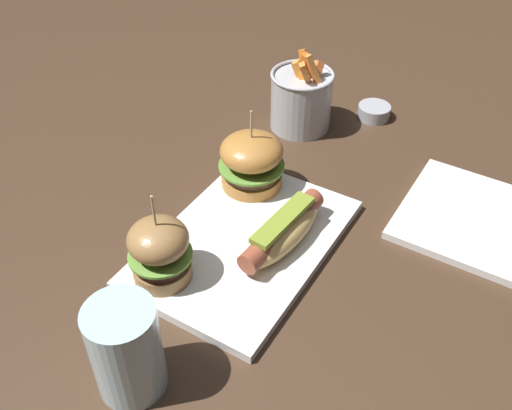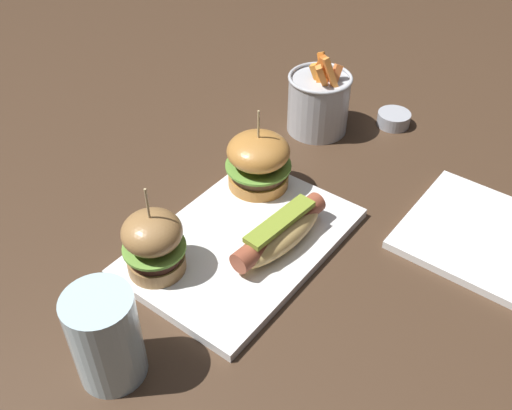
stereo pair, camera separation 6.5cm
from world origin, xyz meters
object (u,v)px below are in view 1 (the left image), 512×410
Objects in this scene: slider_right at (252,161)px; side_plate at (474,219)px; slider_left at (160,251)px; platter_main at (244,243)px; fries_bucket at (301,99)px; water_glass at (126,350)px; sauce_ramekin at (374,111)px; hot_dog at (283,231)px.

slider_right is 0.64× the size of side_plate.
side_plate is at bearing -43.88° from slider_left.
platter_main is 2.44× the size of slider_right.
fries_bucket reaches higher than slider_right.
water_glass reaches higher than side_plate.
slider_right is at bearing 164.94° from sauce_ramekin.
hot_dog reaches higher than sauce_ramekin.
sauce_ramekin is at bearing -1.42° from water_glass.
platter_main is at bearing -153.37° from slider_right.
fries_bucket is at bearing 23.36° from hot_dog.
slider_left is at bearing 24.84° from water_glass.
slider_right is 0.89× the size of fries_bucket.
water_glass is at bearing 171.42° from hot_dog.
hot_dog is 0.14m from slider_right.
side_plate is 0.54m from water_glass.
fries_bucket is (0.43, 0.02, -0.00)m from slider_left.
slider_left is (-0.13, 0.10, 0.02)m from hot_dog.
side_plate is at bearing -28.65° from water_glass.
hot_dog is at bearing -176.45° from sauce_ramekin.
sauce_ramekin is 0.66m from water_glass.
slider_right is (0.09, 0.11, 0.02)m from hot_dog.
water_glass is at bearing -171.23° from fries_bucket.
hot_dog is 0.29m from side_plate.
water_glass reaches higher than sauce_ramekin.
sauce_ramekin is (0.10, -0.10, -0.04)m from fries_bucket.
slider_left is at bearing 171.39° from sauce_ramekin.
water_glass is (-0.36, -0.06, 0.00)m from slider_right.
platter_main is 0.25m from water_glass.
slider_left is 0.22m from slider_right.
slider_right is (0.22, 0.00, -0.00)m from slider_left.
slider_right is 0.32m from sauce_ramekin.
slider_left is 0.53m from sauce_ramekin.
slider_right reaches higher than hot_dog.
sauce_ramekin is 0.48× the size of water_glass.
water_glass is at bearing -169.85° from slider_right.
platter_main is 2.38× the size of slider_left.
slider_right is 0.21m from fries_bucket.
slider_right is at bearing -173.66° from fries_bucket.
fries_bucket is (0.32, 0.08, 0.05)m from platter_main.
platter_main is at bearing 113.32° from hot_dog.
slider_left is 0.65× the size of side_plate.
side_plate is 1.69× the size of water_glass.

